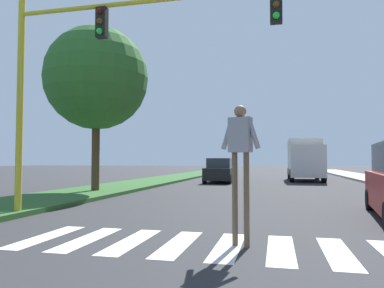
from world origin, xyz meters
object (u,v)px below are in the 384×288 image
object	(u,v)px
traffic_light_gantry	(99,52)
truck_box_delivery	(305,159)
pedestrian_performer	(240,152)
sedan_midblock	(220,171)
tree_mid	(97,79)

from	to	relation	value
traffic_light_gantry	truck_box_delivery	distance (m)	20.97
traffic_light_gantry	pedestrian_performer	world-z (taller)	traffic_light_gantry
pedestrian_performer	sedan_midblock	xyz separation A→B (m)	(-3.14, 18.12, -0.89)
pedestrian_performer	tree_mid	bearing A→B (deg)	130.55
traffic_light_gantry	truck_box_delivery	size ratio (longest dim) A/B	1.32
traffic_light_gantry	sedan_midblock	bearing A→B (deg)	87.43
truck_box_delivery	tree_mid	bearing A→B (deg)	-127.64
sedan_midblock	truck_box_delivery	bearing A→B (deg)	32.34
traffic_light_gantry	pedestrian_performer	size ratio (longest dim) A/B	3.28
sedan_midblock	tree_mid	bearing A→B (deg)	-114.45
traffic_light_gantry	sedan_midblock	size ratio (longest dim) A/B	1.88
tree_mid	sedan_midblock	distance (m)	11.31
tree_mid	pedestrian_performer	xyz separation A→B (m)	(7.43, -8.68, -3.62)
pedestrian_performer	sedan_midblock	distance (m)	18.41
tree_mid	sedan_midblock	bearing A→B (deg)	65.55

